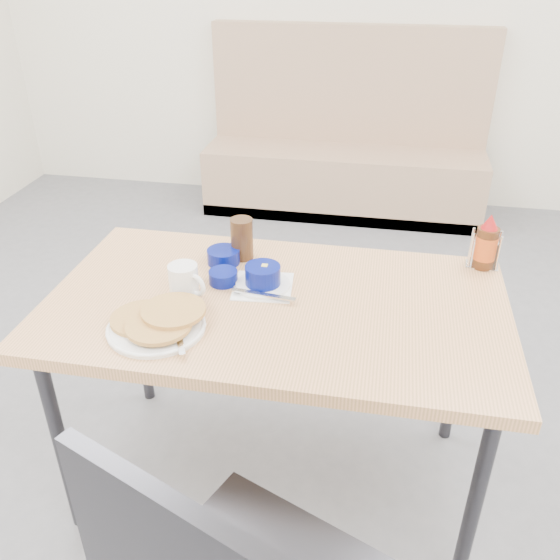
% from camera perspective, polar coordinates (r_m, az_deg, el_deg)
% --- Properties ---
extents(ground, '(6.00, 6.00, 0.00)m').
position_cam_1_polar(ground, '(2.15, -1.70, -23.07)').
color(ground, slate).
rests_on(ground, ground).
extents(booth_bench, '(1.90, 0.56, 1.22)m').
position_cam_1_polar(booth_bench, '(4.27, 6.24, 11.38)').
color(booth_bench, '#A38064').
rests_on(booth_bench, ground).
extents(dining_table, '(1.40, 0.80, 0.76)m').
position_cam_1_polar(dining_table, '(1.84, -0.40, -3.61)').
color(dining_table, tan).
rests_on(dining_table, ground).
extents(pancake_plate, '(0.28, 0.28, 0.05)m').
position_cam_1_polar(pancake_plate, '(1.71, -11.71, -4.03)').
color(pancake_plate, white).
rests_on(pancake_plate, dining_table).
extents(coffee_mug, '(0.13, 0.09, 0.10)m').
position_cam_1_polar(coffee_mug, '(1.83, -9.16, -0.04)').
color(coffee_mug, white).
rests_on(coffee_mug, dining_table).
extents(grits_setting, '(0.22, 0.20, 0.08)m').
position_cam_1_polar(grits_setting, '(1.86, -1.66, 0.17)').
color(grits_setting, white).
rests_on(grits_setting, dining_table).
extents(creamer_bowl, '(0.11, 0.11, 0.05)m').
position_cam_1_polar(creamer_bowl, '(2.01, -5.47, 2.27)').
color(creamer_bowl, '#040E63').
rests_on(creamer_bowl, dining_table).
extents(butter_bowl, '(0.09, 0.09, 0.04)m').
position_cam_1_polar(butter_bowl, '(1.90, -5.48, 0.29)').
color(butter_bowl, '#040E63').
rests_on(butter_bowl, dining_table).
extents(amber_tumbler, '(0.09, 0.09, 0.14)m').
position_cam_1_polar(amber_tumbler, '(2.02, -3.69, 3.99)').
color(amber_tumbler, '#392212').
rests_on(amber_tumbler, dining_table).
extents(condiment_caddy, '(0.11, 0.07, 0.13)m').
position_cam_1_polar(condiment_caddy, '(2.08, 19.02, 2.33)').
color(condiment_caddy, silver).
rests_on(condiment_caddy, dining_table).
extents(syrup_bottle, '(0.07, 0.07, 0.19)m').
position_cam_1_polar(syrup_bottle, '(2.07, 19.21, 3.22)').
color(syrup_bottle, '#47230F').
rests_on(syrup_bottle, dining_table).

